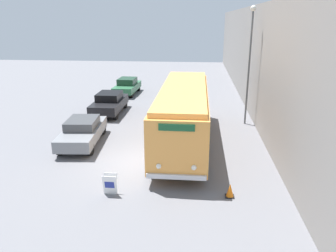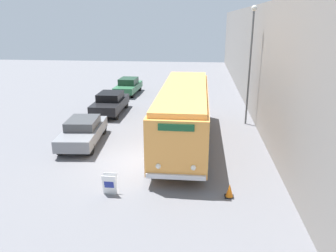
# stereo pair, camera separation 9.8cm
# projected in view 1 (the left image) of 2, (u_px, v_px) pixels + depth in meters

# --- Properties ---
(ground_plane) EXTENTS (80.00, 80.00, 0.00)m
(ground_plane) POSITION_uv_depth(u_px,v_px,m) (139.00, 162.00, 16.22)
(ground_plane) COLOR slate
(building_wall_right) EXTENTS (0.30, 60.00, 7.69)m
(building_wall_right) POSITION_uv_depth(u_px,v_px,m) (254.00, 61.00, 23.88)
(building_wall_right) COLOR gray
(building_wall_right) RESTS_ON ground_plane
(vintage_bus) EXTENTS (2.59, 11.19, 3.22)m
(vintage_bus) POSITION_uv_depth(u_px,v_px,m) (183.00, 112.00, 18.19)
(vintage_bus) COLOR black
(vintage_bus) RESTS_ON ground_plane
(sign_board) EXTENTS (0.56, 0.32, 0.86)m
(sign_board) POSITION_uv_depth(u_px,v_px,m) (110.00, 185.00, 13.11)
(sign_board) COLOR gray
(sign_board) RESTS_ON ground_plane
(streetlamp) EXTENTS (0.36, 0.36, 7.54)m
(streetlamp) POSITION_uv_depth(u_px,v_px,m) (250.00, 52.00, 20.65)
(streetlamp) COLOR #595E60
(streetlamp) RESTS_ON ground_plane
(parked_car_near) EXTENTS (2.25, 4.79, 1.43)m
(parked_car_near) POSITION_uv_depth(u_px,v_px,m) (83.00, 131.00, 18.37)
(parked_car_near) COLOR black
(parked_car_near) RESTS_ON ground_plane
(parked_car_mid) EXTENTS (1.96, 4.60, 1.54)m
(parked_car_mid) POSITION_uv_depth(u_px,v_px,m) (109.00, 103.00, 24.37)
(parked_car_mid) COLOR black
(parked_car_mid) RESTS_ON ground_plane
(parked_car_far) EXTENTS (1.95, 4.40, 1.48)m
(parked_car_far) POSITION_uv_depth(u_px,v_px,m) (127.00, 86.00, 30.71)
(parked_car_far) COLOR black
(parked_car_far) RESTS_ON ground_plane
(traffic_cone) EXTENTS (0.36, 0.36, 0.55)m
(traffic_cone) POSITION_uv_depth(u_px,v_px,m) (230.00, 191.00, 12.94)
(traffic_cone) COLOR black
(traffic_cone) RESTS_ON ground_plane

